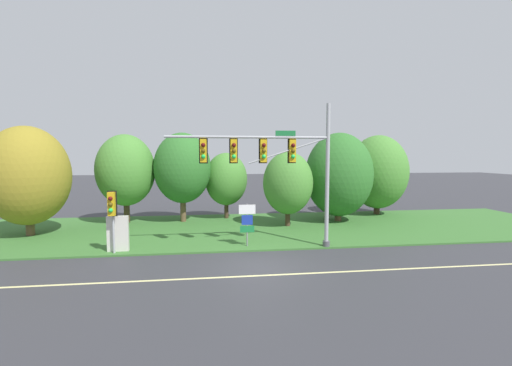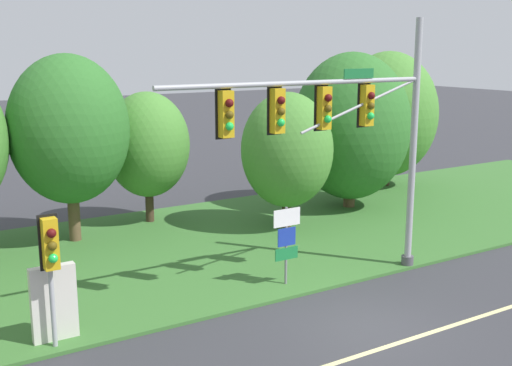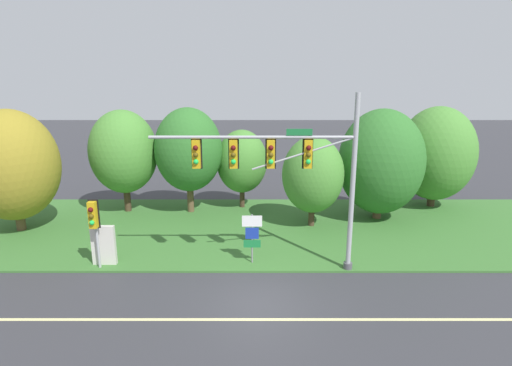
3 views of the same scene
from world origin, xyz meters
TOP-DOWN VIEW (x-y plane):
  - ground_plane at (0.00, 0.00)m, footprint 160.00×160.00m
  - lane_stripe at (0.00, -1.20)m, footprint 36.00×0.16m
  - grass_verge at (0.00, 8.25)m, footprint 48.00×11.50m
  - traffic_signal_mast at (1.21, 2.74)m, footprint 9.00×0.49m
  - pedestrian_signal_near_kerb at (-7.37, 2.72)m, footprint 0.46×0.55m
  - route_sign_post at (-0.30, 3.39)m, footprint 0.94×0.08m
  - tree_nearest_road at (-13.82, 7.80)m, footprint 5.02×5.02m
  - tree_left_of_mast at (-8.69, 11.36)m, footprint 4.33×4.33m
  - tree_behind_signpost at (-4.46, 11.24)m, footprint 4.33×4.33m
  - tree_mid_verge at (-1.07, 12.25)m, footprint 3.41×3.41m
  - tree_tall_centre at (3.21, 8.53)m, footprint 3.61×3.61m
  - tree_right_far at (7.56, 9.90)m, footprint 5.18×5.18m
  - tree_furthest_back at (12.07, 12.47)m, footprint 5.08×5.08m
  - info_kiosk at (-7.26, 3.25)m, footprint 1.10×0.24m

SIDE VIEW (x-z plane):
  - ground_plane at x=0.00m, z-range 0.00..0.00m
  - lane_stripe at x=0.00m, z-range 0.00..0.01m
  - grass_verge at x=0.00m, z-range 0.00..0.10m
  - info_kiosk at x=-7.26m, z-range 0.09..1.99m
  - route_sign_post at x=-0.30m, z-range 0.38..2.79m
  - pedestrian_signal_near_kerb at x=-7.37m, z-range 0.86..4.16m
  - tree_tall_centre at x=3.21m, z-range 0.53..5.90m
  - tree_mid_verge at x=-1.07m, z-range 0.62..5.95m
  - tree_right_far at x=7.56m, z-range 0.28..7.14m
  - tree_furthest_back at x=12.07m, z-range 0.34..7.20m
  - tree_nearest_road at x=-13.82m, z-range 0.44..7.41m
  - tree_left_of_mast at x=-8.69m, z-range 0.73..7.44m
  - tree_behind_signpost at x=-4.46m, z-range 0.81..7.66m
  - traffic_signal_mast at x=1.21m, z-range 1.00..8.95m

